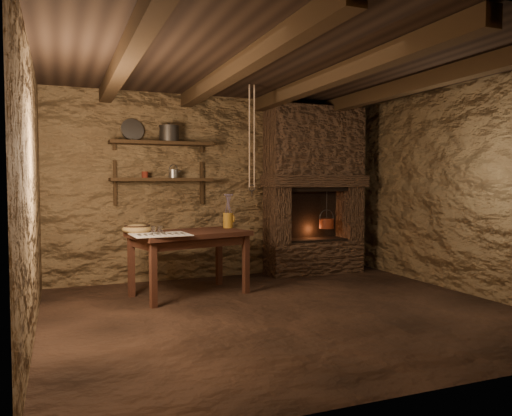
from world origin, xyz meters
name	(u,v)px	position (x,y,z in m)	size (l,w,h in m)	color
floor	(286,312)	(0.00, 0.00, 0.00)	(4.50, 4.50, 0.00)	black
back_wall	(223,187)	(0.00, 2.00, 1.20)	(4.50, 0.04, 2.40)	brown
front_wall	(430,194)	(0.00, -2.00, 1.20)	(4.50, 0.04, 2.40)	brown
left_wall	(31,191)	(-2.25, 0.00, 1.20)	(0.04, 4.00, 2.40)	brown
right_wall	(466,188)	(2.25, 0.00, 1.20)	(0.04, 4.00, 2.40)	brown
ceiling	(287,63)	(0.00, 0.00, 2.40)	(4.50, 4.00, 0.04)	black
beam_far_left	(125,59)	(-1.50, 0.00, 2.31)	(0.14, 3.95, 0.16)	black
beam_mid_left	(237,69)	(-0.50, 0.00, 2.31)	(0.14, 3.95, 0.16)	black
beam_mid_right	(332,77)	(0.50, 0.00, 2.31)	(0.14, 3.95, 0.16)	black
beam_far_right	(414,84)	(1.50, 0.00, 2.31)	(0.14, 3.95, 0.16)	black
shelf_lower	(162,180)	(-0.85, 1.84, 1.30)	(1.25, 0.30, 0.04)	black
shelf_upper	(161,143)	(-0.85, 1.84, 1.75)	(1.25, 0.30, 0.04)	black
hearth	(314,185)	(1.25, 1.77, 1.23)	(1.43, 0.51, 2.30)	#322219
work_table	(189,261)	(-0.70, 1.06, 0.39)	(1.39, 0.99, 0.72)	#371C13
linen_cloth	(160,235)	(-1.07, 0.82, 0.72)	(0.59, 0.47, 0.01)	silver
pewter_cutlery_row	(161,234)	(-1.07, 0.80, 0.73)	(0.49, 0.19, 0.01)	gray
drinking_glasses	(160,230)	(-1.05, 0.93, 0.76)	(0.19, 0.06, 0.08)	silver
stoneware_jug	(228,213)	(-0.15, 1.33, 0.90)	(0.14, 0.14, 0.42)	#A36F1F
wooden_bowl	(137,229)	(-1.26, 1.15, 0.76)	(0.32, 0.32, 0.11)	olive
iron_stockpot	(169,135)	(-0.75, 1.84, 1.86)	(0.24, 0.24, 0.18)	#2F2C2A
tin_pan	(132,130)	(-1.19, 1.94, 1.91)	(0.28, 0.28, 0.04)	gray
small_kettle	(173,174)	(-0.70, 1.84, 1.37)	(0.15, 0.12, 0.16)	gray
rusty_tin	(145,175)	(-1.05, 1.84, 1.36)	(0.08, 0.08, 0.08)	#551911
red_pot	(327,223)	(1.43, 1.72, 0.70)	(0.23, 0.22, 0.54)	maroon
hanging_ropes	(252,136)	(0.05, 1.05, 1.80)	(0.08, 0.08, 1.20)	beige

